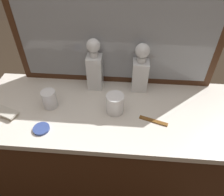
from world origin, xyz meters
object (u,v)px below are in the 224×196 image
Objects in this scene: crystal_tumbler_front at (50,99)px; crystal_tumbler_rear at (115,104)px; crystal_decanter_left at (140,72)px; tortoiseshell_comb at (153,121)px; crystal_decanter_far_left at (95,69)px; silver_brush_rear at (3,112)px; porcelain_dish at (41,129)px.

crystal_tumbler_rear reaches higher than crystal_tumbler_front.
tortoiseshell_comb is at bearing -74.66° from crystal_decanter_left.
crystal_decanter_far_left is at bearing 123.03° from crystal_tumbler_rear.
crystal_tumbler_rear is (-0.12, -0.20, -0.07)m from crystal_decanter_left.
tortoiseshell_comb is at bearing -7.18° from crystal_tumbler_front.
crystal_decanter_far_left is 2.88× the size of crystal_tumbler_rear.
tortoiseshell_comb is (0.54, -0.07, -0.04)m from crystal_tumbler_front.
silver_brush_rear is (-0.23, -0.08, -0.03)m from crystal_tumbler_front.
porcelain_dish is 0.54m from tortoiseshell_comb.
crystal_decanter_far_left reaches higher than crystal_tumbler_front.
crystal_decanter_far_left is at bearing 58.56° from porcelain_dish.
crystal_decanter_left is 1.58× the size of silver_brush_rear.
crystal_decanter_left reaches higher than crystal_tumbler_rear.
porcelain_dish is (-0.46, -0.35, -0.11)m from crystal_decanter_left.
crystal_decanter_left is at bearing 1.34° from crystal_decanter_far_left.
crystal_decanter_far_left reaches higher than porcelain_dish.
crystal_tumbler_rear reaches higher than silver_brush_rear.
porcelain_dish is at bearing -142.68° from crystal_decanter_left.
crystal_tumbler_front is at bearing 90.72° from porcelain_dish.
crystal_decanter_left reaches higher than crystal_tumbler_front.
crystal_tumbler_front is at bearing 18.61° from silver_brush_rear.
crystal_tumbler_front is 0.24m from silver_brush_rear.
crystal_decanter_left is 0.59m from porcelain_dish.
crystal_decanter_left is at bearing 20.96° from silver_brush_rear.
crystal_tumbler_rear is at bearing -2.08° from crystal_tumbler_front.
silver_brush_rear is at bearing -149.59° from crystal_decanter_far_left.
crystal_decanter_far_left is 0.52m from silver_brush_rear.
crystal_decanter_left is 0.94× the size of crystal_decanter_far_left.
crystal_decanter_far_left reaches higher than silver_brush_rear.
crystal_tumbler_rear is 1.34× the size of porcelain_dish.
tortoiseshell_comb is (0.76, 0.01, -0.01)m from silver_brush_rear.
crystal_decanter_far_left is 2.13× the size of tortoiseshell_comb.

